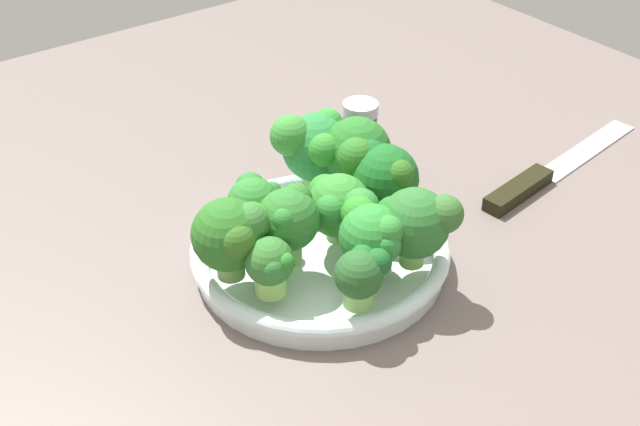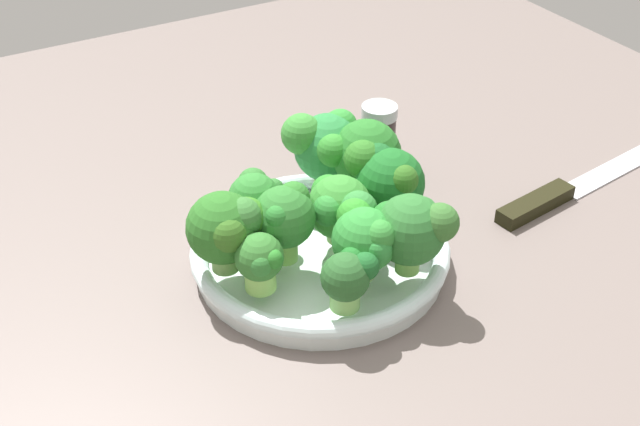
{
  "view_description": "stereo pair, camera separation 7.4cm",
  "coord_description": "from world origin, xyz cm",
  "px_view_note": "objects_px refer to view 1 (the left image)",
  "views": [
    {
      "loc": [
        45.09,
        -33.66,
        48.33
      ],
      "look_at": [
        -3.3,
        2.77,
        5.82
      ],
      "focal_mm": 46.7,
      "sensor_mm": 36.0,
      "label": 1
    },
    {
      "loc": [
        49.17,
        -27.5,
        48.33
      ],
      "look_at": [
        -3.3,
        2.77,
        5.82
      ],
      "focal_mm": 46.7,
      "sensor_mm": 36.0,
      "label": 2
    }
  ],
  "objects_px": {
    "broccoli_floret_1": "(314,145)",
    "broccoli_floret_6": "(270,264)",
    "bowl": "(320,252)",
    "knife": "(545,175)",
    "broccoli_floret_4": "(289,219)",
    "broccoli_floret_0": "(339,205)",
    "pepper_shaker": "(359,138)",
    "broccoli_floret_9": "(357,153)",
    "broccoli_floret_5": "(382,176)",
    "broccoli_floret_8": "(254,203)",
    "broccoli_floret_2": "(372,234)",
    "broccoli_floret_3": "(234,234)",
    "broccoli_floret_10": "(417,221)",
    "broccoli_floret_7": "(364,272)"
  },
  "relations": [
    {
      "from": "broccoli_floret_5",
      "to": "broccoli_floret_8",
      "type": "bearing_deg",
      "value": -106.94
    },
    {
      "from": "bowl",
      "to": "broccoli_floret_0",
      "type": "relative_size",
      "value": 3.08
    },
    {
      "from": "broccoli_floret_4",
      "to": "broccoli_floret_7",
      "type": "bearing_deg",
      "value": 11.54
    },
    {
      "from": "bowl",
      "to": "broccoli_floret_5",
      "type": "distance_m",
      "value": 0.09
    },
    {
      "from": "broccoli_floret_3",
      "to": "broccoli_floret_4",
      "type": "height_order",
      "value": "broccoli_floret_3"
    },
    {
      "from": "broccoli_floret_0",
      "to": "knife",
      "type": "distance_m",
      "value": 0.27
    },
    {
      "from": "broccoli_floret_2",
      "to": "broccoli_floret_6",
      "type": "bearing_deg",
      "value": -109.49
    },
    {
      "from": "broccoli_floret_9",
      "to": "broccoli_floret_7",
      "type": "bearing_deg",
      "value": -36.9
    },
    {
      "from": "broccoli_floret_5",
      "to": "broccoli_floret_4",
      "type": "bearing_deg",
      "value": -86.04
    },
    {
      "from": "bowl",
      "to": "broccoli_floret_6",
      "type": "relative_size",
      "value": 4.45
    },
    {
      "from": "broccoli_floret_3",
      "to": "broccoli_floret_9",
      "type": "xyz_separation_m",
      "value": [
        -0.04,
        0.16,
        0.0
      ]
    },
    {
      "from": "knife",
      "to": "pepper_shaker",
      "type": "bearing_deg",
      "value": -131.78
    },
    {
      "from": "broccoli_floret_2",
      "to": "broccoli_floret_4",
      "type": "relative_size",
      "value": 0.94
    },
    {
      "from": "bowl",
      "to": "knife",
      "type": "xyz_separation_m",
      "value": [
        0.03,
        0.28,
        -0.01
      ]
    },
    {
      "from": "pepper_shaker",
      "to": "bowl",
      "type": "bearing_deg",
      "value": -51.48
    },
    {
      "from": "broccoli_floret_0",
      "to": "knife",
      "type": "bearing_deg",
      "value": 85.7
    },
    {
      "from": "broccoli_floret_4",
      "to": "broccoli_floret_5",
      "type": "relative_size",
      "value": 0.99
    },
    {
      "from": "broccoli_floret_4",
      "to": "broccoli_floret_10",
      "type": "height_order",
      "value": "broccoli_floret_10"
    },
    {
      "from": "broccoli_floret_10",
      "to": "broccoli_floret_1",
      "type": "bearing_deg",
      "value": 178.23
    },
    {
      "from": "broccoli_floret_10",
      "to": "pepper_shaker",
      "type": "distance_m",
      "value": 0.2
    },
    {
      "from": "broccoli_floret_1",
      "to": "broccoli_floret_9",
      "type": "height_order",
      "value": "same"
    },
    {
      "from": "broccoli_floret_0",
      "to": "broccoli_floret_5",
      "type": "relative_size",
      "value": 1.07
    },
    {
      "from": "broccoli_floret_8",
      "to": "broccoli_floret_7",
      "type": "bearing_deg",
      "value": 10.96
    },
    {
      "from": "broccoli_floret_5",
      "to": "broccoli_floret_6",
      "type": "distance_m",
      "value": 0.15
    },
    {
      "from": "bowl",
      "to": "broccoli_floret_1",
      "type": "relative_size",
      "value": 2.96
    },
    {
      "from": "broccoli_floret_3",
      "to": "pepper_shaker",
      "type": "height_order",
      "value": "broccoli_floret_3"
    },
    {
      "from": "broccoli_floret_3",
      "to": "broccoli_floret_10",
      "type": "relative_size",
      "value": 1.01
    },
    {
      "from": "broccoli_floret_2",
      "to": "broccoli_floret_7",
      "type": "distance_m",
      "value": 0.04
    },
    {
      "from": "bowl",
      "to": "pepper_shaker",
      "type": "distance_m",
      "value": 0.17
    },
    {
      "from": "broccoli_floret_2",
      "to": "broccoli_floret_5",
      "type": "xyz_separation_m",
      "value": [
        -0.06,
        0.07,
        0.0
      ]
    },
    {
      "from": "bowl",
      "to": "knife",
      "type": "distance_m",
      "value": 0.28
    },
    {
      "from": "broccoli_floret_10",
      "to": "pepper_shaker",
      "type": "height_order",
      "value": "broccoli_floret_10"
    },
    {
      "from": "knife",
      "to": "broccoli_floret_3",
      "type": "bearing_deg",
      "value": -94.84
    },
    {
      "from": "bowl",
      "to": "broccoli_floret_5",
      "type": "xyz_separation_m",
      "value": [
        0.0,
        0.07,
        0.06
      ]
    },
    {
      "from": "bowl",
      "to": "broccoli_floret_9",
      "type": "relative_size",
      "value": 2.94
    },
    {
      "from": "bowl",
      "to": "broccoli_floret_6",
      "type": "distance_m",
      "value": 0.1
    },
    {
      "from": "broccoli_floret_0",
      "to": "broccoli_floret_6",
      "type": "relative_size",
      "value": 1.45
    },
    {
      "from": "broccoli_floret_0",
      "to": "broccoli_floret_4",
      "type": "relative_size",
      "value": 1.07
    },
    {
      "from": "broccoli_floret_4",
      "to": "broccoli_floret_6",
      "type": "height_order",
      "value": "broccoli_floret_4"
    },
    {
      "from": "broccoli_floret_4",
      "to": "broccoli_floret_5",
      "type": "bearing_deg",
      "value": 93.96
    },
    {
      "from": "broccoli_floret_1",
      "to": "broccoli_floret_6",
      "type": "relative_size",
      "value": 1.51
    },
    {
      "from": "broccoli_floret_1",
      "to": "broccoli_floret_9",
      "type": "relative_size",
      "value": 0.99
    },
    {
      "from": "broccoli_floret_1",
      "to": "knife",
      "type": "relative_size",
      "value": 0.3
    },
    {
      "from": "broccoli_floret_0",
      "to": "pepper_shaker",
      "type": "xyz_separation_m",
      "value": [
        -0.11,
        0.12,
        -0.02
      ]
    },
    {
      "from": "broccoli_floret_0",
      "to": "broccoli_floret_7",
      "type": "relative_size",
      "value": 1.51
    },
    {
      "from": "broccoli_floret_5",
      "to": "broccoli_floret_3",
      "type": "bearing_deg",
      "value": -90.92
    },
    {
      "from": "broccoli_floret_1",
      "to": "pepper_shaker",
      "type": "distance_m",
      "value": 0.09
    },
    {
      "from": "broccoli_floret_2",
      "to": "knife",
      "type": "distance_m",
      "value": 0.28
    },
    {
      "from": "broccoli_floret_1",
      "to": "broccoli_floret_5",
      "type": "height_order",
      "value": "broccoli_floret_1"
    },
    {
      "from": "bowl",
      "to": "broccoli_floret_9",
      "type": "distance_m",
      "value": 0.1
    }
  ]
}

